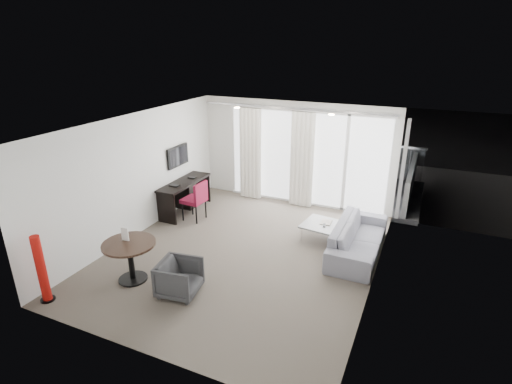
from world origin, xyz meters
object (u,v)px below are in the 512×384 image
at_px(coffee_table, 322,231).
at_px(rattan_chair_b, 380,181).
at_px(rattan_chair_a, 333,182).
at_px(desk, 185,196).
at_px(desk_chair, 194,200).
at_px(red_lamp, 41,269).
at_px(tub_armchair, 179,278).
at_px(sofa, 358,238).
at_px(round_table, 131,262).

height_order(coffee_table, rattan_chair_b, rattan_chair_b).
distance_m(coffee_table, rattan_chair_a, 2.51).
bearing_deg(desk, coffee_table, -1.07).
bearing_deg(desk_chair, desk, 148.41).
bearing_deg(desk_chair, rattan_chair_a, 49.22).
relative_size(desk, rattan_chair_a, 1.90).
distance_m(red_lamp, rattan_chair_b, 8.25).
bearing_deg(tub_armchair, sofa, -51.67).
distance_m(round_table, red_lamp, 1.38).
relative_size(desk, tub_armchair, 2.48).
xyz_separation_m(coffee_table, rattan_chair_b, (0.75, 3.13, 0.22)).
xyz_separation_m(round_table, coffee_table, (2.64, 2.88, -0.19)).
bearing_deg(sofa, coffee_table, 70.84).
distance_m(coffee_table, rattan_chair_b, 3.22).
bearing_deg(sofa, rattan_chair_a, 23.63).
height_order(desk, round_table, desk).
bearing_deg(round_table, coffee_table, 47.48).
bearing_deg(coffee_table, round_table, -132.52).
bearing_deg(coffee_table, desk_chair, -175.26).
distance_m(tub_armchair, sofa, 3.57).
bearing_deg(rattan_chair_b, red_lamp, -141.17).
xyz_separation_m(round_table, sofa, (3.45, 2.60, -0.05)).
distance_m(red_lamp, coffee_table, 5.29).
bearing_deg(red_lamp, coffee_table, 48.10).
xyz_separation_m(desk_chair, rattan_chair_b, (3.77, 3.38, -0.07)).
xyz_separation_m(tub_armchair, rattan_chair_a, (1.24, 5.35, 0.13)).
bearing_deg(red_lamp, sofa, 40.12).
relative_size(desk_chair, round_table, 1.03).
height_order(red_lamp, rattan_chair_a, red_lamp).
relative_size(desk_chair, tub_armchair, 1.43).
xyz_separation_m(round_table, red_lamp, (-0.88, -1.04, 0.22)).
xyz_separation_m(red_lamp, rattan_chair_a, (3.12, 6.39, -0.15)).
height_order(tub_armchair, rattan_chair_b, rattan_chair_b).
height_order(sofa, rattan_chair_a, rattan_chair_a).
distance_m(round_table, rattan_chair_b, 6.90).
relative_size(round_table, rattan_chair_b, 1.15).
relative_size(desk_chair, red_lamp, 0.81).
relative_size(round_table, rattan_chair_a, 1.06).
height_order(desk, coffee_table, desk).
relative_size(coffee_table, rattan_chair_b, 0.98).
bearing_deg(round_table, red_lamp, -130.10).
relative_size(desk_chair, sofa, 0.43).
xyz_separation_m(desk, coffee_table, (3.47, -0.06, -0.21)).
distance_m(desk, sofa, 4.29).
distance_m(tub_armchair, rattan_chair_b, 6.47).
bearing_deg(round_table, tub_armchair, -0.18).
xyz_separation_m(desk_chair, sofa, (3.82, -0.03, -0.15)).
xyz_separation_m(tub_armchair, rattan_chair_b, (2.39, 6.01, 0.10)).
height_order(rattan_chair_a, rattan_chair_b, rattan_chair_a).
relative_size(tub_armchair, rattan_chair_a, 0.77).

